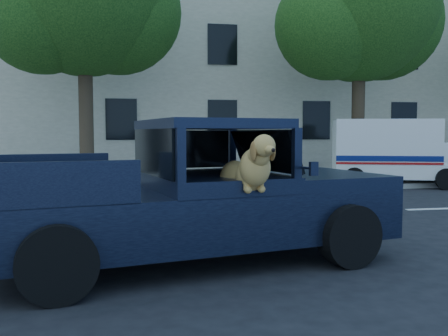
# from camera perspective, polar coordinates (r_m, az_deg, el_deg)

# --- Properties ---
(ground) EXTENTS (120.00, 120.00, 0.00)m
(ground) POSITION_cam_1_polar(r_m,az_deg,el_deg) (7.11, 11.88, -9.59)
(ground) COLOR black
(ground) RESTS_ON ground
(far_sidewalk) EXTENTS (60.00, 4.00, 0.15)m
(far_sidewalk) POSITION_cam_1_polar(r_m,az_deg,el_deg) (15.88, -0.92, -1.73)
(far_sidewalk) COLOR gray
(far_sidewalk) RESTS_ON ground
(lane_stripes) EXTENTS (21.60, 0.14, 0.01)m
(lane_stripes) POSITION_cam_1_polar(r_m,az_deg,el_deg) (10.96, 14.75, -4.81)
(lane_stripes) COLOR silver
(lane_stripes) RESTS_ON ground
(street_tree_left) EXTENTS (6.00, 5.20, 8.60)m
(street_tree_left) POSITION_cam_1_polar(r_m,az_deg,el_deg) (16.55, -15.60, 18.02)
(street_tree_left) COLOR #332619
(street_tree_left) RESTS_ON ground
(street_tree_mid) EXTENTS (6.00, 5.20, 8.60)m
(street_tree_mid) POSITION_cam_1_polar(r_m,az_deg,el_deg) (18.21, 15.34, 16.72)
(street_tree_mid) COLOR #332619
(street_tree_mid) RESTS_ON ground
(building_main) EXTENTS (26.00, 6.00, 9.00)m
(building_main) POSITION_cam_1_polar(r_m,az_deg,el_deg) (23.74, 3.31, 10.86)
(building_main) COLOR beige
(building_main) RESTS_ON ground
(pickup_truck) EXTENTS (5.42, 3.10, 1.83)m
(pickup_truck) POSITION_cam_1_polar(r_m,az_deg,el_deg) (6.39, -4.38, -5.39)
(pickup_truck) COLOR black
(pickup_truck) RESTS_ON ground
(mail_truck) EXTENTS (4.17, 2.92, 2.09)m
(mail_truck) POSITION_cam_1_polar(r_m,az_deg,el_deg) (16.48, 18.73, 1.19)
(mail_truck) COLOR silver
(mail_truck) RESTS_ON ground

